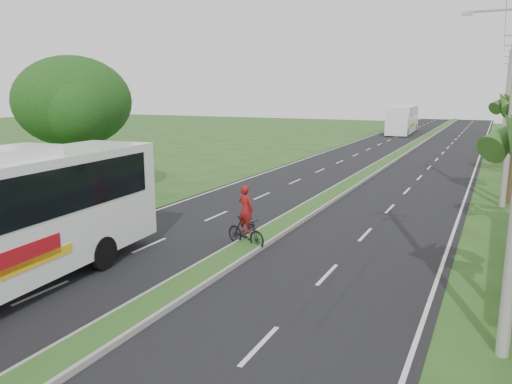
% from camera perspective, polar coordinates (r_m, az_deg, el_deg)
% --- Properties ---
extents(ground, '(180.00, 180.00, 0.00)m').
position_cam_1_polar(ground, '(13.67, -13.36, -13.70)').
color(ground, '#2F491B').
rests_on(ground, ground).
extents(road_asphalt, '(14.00, 160.00, 0.02)m').
position_cam_1_polar(road_asphalt, '(31.08, 10.49, 0.66)').
color(road_asphalt, black).
rests_on(road_asphalt, ground).
extents(median_strip, '(1.20, 160.00, 0.18)m').
position_cam_1_polar(median_strip, '(31.06, 10.49, 0.83)').
color(median_strip, gray).
rests_on(median_strip, ground).
extents(lane_edge_left, '(0.12, 160.00, 0.01)m').
position_cam_1_polar(lane_edge_left, '(33.44, -0.64, 1.60)').
color(lane_edge_left, silver).
rests_on(lane_edge_left, ground).
extents(lane_edge_right, '(0.12, 160.00, 0.01)m').
position_cam_1_polar(lane_edge_right, '(30.06, 22.88, -0.44)').
color(lane_edge_right, silver).
rests_on(lane_edge_right, ground).
extents(shade_tree, '(6.30, 6.00, 7.54)m').
position_cam_1_polar(shade_tree, '(28.02, -20.31, 9.33)').
color(shade_tree, '#473321').
rests_on(shade_tree, ground).
extents(utility_pole_c, '(1.60, 0.28, 11.00)m').
position_cam_1_polar(utility_pole_c, '(47.48, 26.92, 10.19)').
color(utility_pole_c, gray).
rests_on(utility_pole_c, ground).
extents(utility_pole_d, '(1.60, 0.28, 10.50)m').
position_cam_1_polar(utility_pole_d, '(67.48, 26.72, 10.02)').
color(utility_pole_d, gray).
rests_on(utility_pole_d, ground).
extents(coach_bus_far, '(3.31, 12.81, 3.70)m').
position_cam_1_polar(coach_bus_far, '(71.47, 16.45, 8.11)').
color(coach_bus_far, white).
rests_on(coach_bus_far, ground).
extents(motorcyclist, '(1.91, 1.04, 2.35)m').
position_cam_1_polar(motorcyclist, '(18.62, -1.18, -3.77)').
color(motorcyclist, black).
rests_on(motorcyclist, ground).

